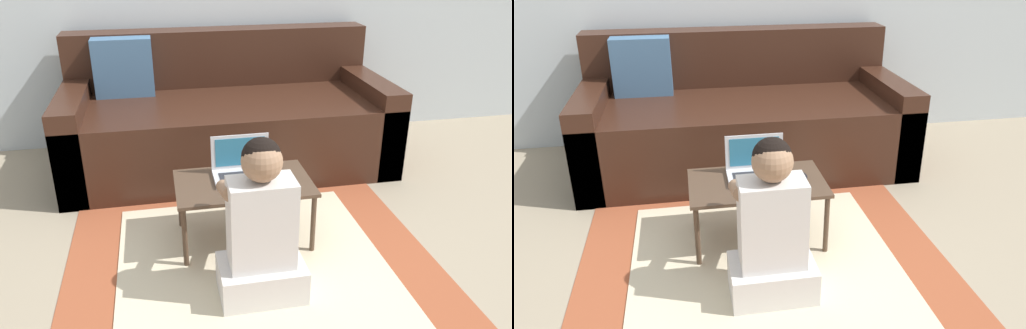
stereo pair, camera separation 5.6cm
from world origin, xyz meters
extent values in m
plane|color=gray|center=(0.00, 0.00, 0.00)|extent=(16.00, 16.00, 0.00)
cube|color=#9E4C2D|center=(-0.14, -0.14, 0.00)|extent=(1.67, 1.64, 0.01)
cube|color=beige|center=(-0.14, -0.14, 0.01)|extent=(1.20, 1.18, 0.00)
cube|color=#381E14|center=(-0.08, 0.99, 0.22)|extent=(2.00, 0.94, 0.45)
cube|color=#381E14|center=(-0.08, 1.36, 0.63)|extent=(2.00, 0.21, 0.37)
cube|color=#381E14|center=(-1.00, 0.99, 0.27)|extent=(0.16, 0.94, 0.55)
cube|color=#381E14|center=(0.84, 0.99, 0.27)|extent=(0.16, 0.94, 0.55)
cube|color=#426689|center=(-0.70, 1.18, 0.63)|extent=(0.36, 0.14, 0.36)
cube|color=#4C3828|center=(-0.14, 0.07, 0.31)|extent=(0.64, 0.39, 0.02)
cylinder|color=#4C3828|center=(-0.44, -0.10, 0.15)|extent=(0.02, 0.02, 0.30)
cylinder|color=#4C3828|center=(0.15, -0.10, 0.15)|extent=(0.02, 0.02, 0.30)
cylinder|color=#4C3828|center=(-0.44, 0.25, 0.15)|extent=(0.02, 0.02, 0.30)
cylinder|color=#4C3828|center=(0.15, 0.25, 0.15)|extent=(0.02, 0.02, 0.30)
cube|color=silver|center=(-0.14, 0.10, 0.33)|extent=(0.28, 0.18, 0.02)
cube|color=#28282D|center=(-0.14, 0.09, 0.34)|extent=(0.23, 0.11, 0.00)
cube|color=silver|center=(-0.14, 0.19, 0.42)|extent=(0.28, 0.01, 0.17)
cube|color=teal|center=(-0.14, 0.19, 0.42)|extent=(0.24, 0.00, 0.14)
ellipsoid|color=black|center=(0.06, 0.05, 0.34)|extent=(0.06, 0.09, 0.04)
cube|color=silver|center=(-0.15, -0.36, 0.08)|extent=(0.35, 0.24, 0.16)
cube|color=silver|center=(-0.15, -0.36, 0.34)|extent=(0.26, 0.16, 0.37)
sphere|color=#9E7556|center=(-0.15, -0.36, 0.61)|extent=(0.16, 0.16, 0.16)
sphere|color=black|center=(-0.15, -0.35, 0.62)|extent=(0.15, 0.15, 0.15)
cylinder|color=#9E7556|center=(-0.27, -0.25, 0.45)|extent=(0.06, 0.23, 0.12)
cylinder|color=#9E7556|center=(-0.02, -0.25, 0.45)|extent=(0.06, 0.23, 0.12)
camera|label=1|loc=(-0.50, -1.99, 1.36)|focal=35.00mm
camera|label=2|loc=(-0.45, -2.00, 1.36)|focal=35.00mm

